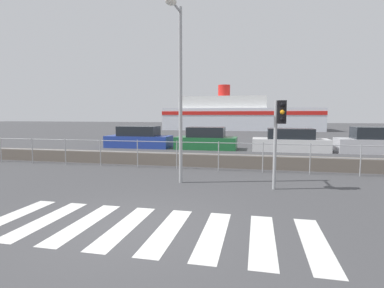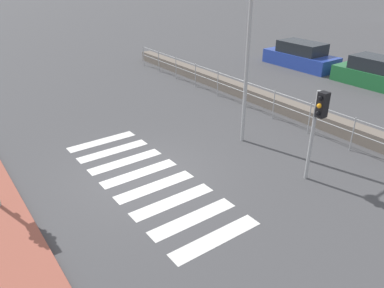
{
  "view_description": "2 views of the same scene",
  "coord_description": "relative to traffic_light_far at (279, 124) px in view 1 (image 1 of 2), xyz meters",
  "views": [
    {
      "loc": [
        2.36,
        -5.4,
        2.25
      ],
      "look_at": [
        0.74,
        2.0,
        1.5
      ],
      "focal_mm": 28.0,
      "sensor_mm": 36.0,
      "label": 1
    },
    {
      "loc": [
        8.49,
        -4.39,
        5.7
      ],
      "look_at": [
        1.09,
        1.0,
        1.2
      ],
      "focal_mm": 35.0,
      "sensor_mm": 36.0,
      "label": 2
    }
  ],
  "objects": [
    {
      "name": "seawall",
      "position": [
        -2.99,
        3.52,
        -1.69
      ],
      "size": [
        25.0,
        0.55,
        0.53
      ],
      "color": "#6B6056",
      "rests_on": "ground_plane"
    },
    {
      "name": "crosswalk",
      "position": [
        -2.75,
        -3.77,
        -1.95
      ],
      "size": [
        6.75,
        2.4,
        0.01
      ],
      "color": "silver",
      "rests_on": "ground_plane"
    },
    {
      "name": "parked_car_silver",
      "position": [
        6.21,
        10.05,
        -1.31
      ],
      "size": [
        4.45,
        1.71,
        1.53
      ],
      "color": "#BCBCC1",
      "rests_on": "ground_plane"
    },
    {
      "name": "ground_plane",
      "position": [
        -2.99,
        -3.77,
        -1.96
      ],
      "size": [
        160.0,
        160.0,
        0.0
      ],
      "primitive_type": "plane",
      "color": "#424244"
    },
    {
      "name": "ferry_boat",
      "position": [
        -3.54,
        36.45,
        0.13
      ],
      "size": [
        22.2,
        8.78,
        6.67
      ],
      "color": "silver",
      "rests_on": "ground_plane"
    },
    {
      "name": "harbor_fence",
      "position": [
        -2.99,
        2.65,
        -1.18
      ],
      "size": [
        22.54,
        0.04,
        1.18
      ],
      "color": "#9EA0A3",
      "rests_on": "ground_plane"
    },
    {
      "name": "parked_car_blue",
      "position": [
        -8.58,
        10.05,
        -1.34
      ],
      "size": [
        4.41,
        1.78,
        1.45
      ],
      "color": "#233D9E",
      "rests_on": "ground_plane"
    },
    {
      "name": "streetlamp",
      "position": [
        -3.08,
        0.01,
        1.57
      ],
      "size": [
        0.32,
        1.29,
        5.61
      ],
      "color": "#9EA0A3",
      "rests_on": "ground_plane"
    },
    {
      "name": "traffic_light_far",
      "position": [
        0.0,
        0.0,
        0.0
      ],
      "size": [
        0.34,
        0.32,
        2.66
      ],
      "color": "#9EA0A3",
      "rests_on": "ground_plane"
    },
    {
      "name": "parked_car_white",
      "position": [
        1.35,
        10.05,
        -1.36
      ],
      "size": [
        4.52,
        1.7,
        1.4
      ],
      "color": "silver",
      "rests_on": "ground_plane"
    },
    {
      "name": "parked_car_green",
      "position": [
        -3.9,
        10.05,
        -1.34
      ],
      "size": [
        3.96,
        1.73,
        1.43
      ],
      "color": "#1E6633",
      "rests_on": "ground_plane"
    }
  ]
}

